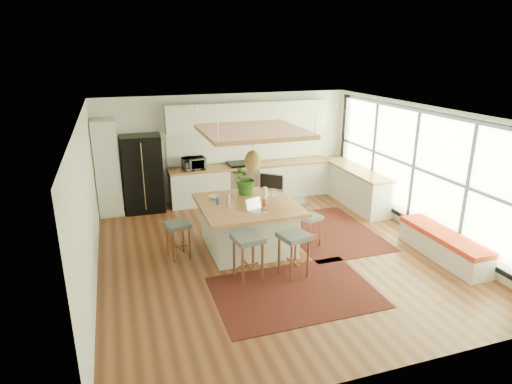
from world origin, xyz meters
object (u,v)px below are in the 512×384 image
object	(u,v)px
stool_left_side	(178,240)
microwave	(194,162)
island_plant	(246,181)
monitor	(271,184)
laptop	(257,205)
stool_right_front	(310,229)
island	(248,225)
stool_near_right	(293,257)
fridge	(143,174)
stool_near_left	(248,260)
stool_right_back	(294,216)

from	to	relation	value
stool_left_side	microwave	world-z (taller)	microwave
stool_left_side	microwave	size ratio (longest dim) A/B	1.29
microwave	island_plant	distance (m)	2.29
monitor	island_plant	distance (m)	0.55
laptop	monitor	world-z (taller)	monitor
stool_right_front	microwave	xyz separation A→B (m)	(-1.72, 3.11, 0.75)
island	island_plant	bearing A→B (deg)	76.19
stool_near_right	microwave	xyz separation A→B (m)	(-0.94, 4.10, 0.75)
fridge	island	xyz separation A→B (m)	(1.76, -2.78, -0.46)
laptop	monitor	distance (m)	0.90
stool_near_left	stool_left_side	size ratio (longest dim) A/B	1.14
stool_near_left	microwave	world-z (taller)	microwave
stool_left_side	microwave	xyz separation A→B (m)	(0.85, 2.79, 0.75)
stool_right_front	island_plant	bearing A→B (deg)	138.65
island	stool_left_side	distance (m)	1.38
island	microwave	world-z (taller)	microwave
stool_near_right	monitor	distance (m)	1.78
stool_near_right	stool_near_left	bearing A→B (deg)	170.00
stool_right_back	laptop	xyz separation A→B (m)	(-1.13, -0.89, 0.70)
microwave	fridge	bearing A→B (deg)	175.41
fridge	island	bearing A→B (deg)	-54.86
island	monitor	xyz separation A→B (m)	(0.57, 0.23, 0.72)
stool_near_right	stool_right_front	xyz separation A→B (m)	(0.78, 0.99, 0.00)
stool_near_right	monitor	bearing A→B (deg)	84.25
island	stool_right_front	size ratio (longest dim) A/B	2.83
stool_near_right	stool_right_back	world-z (taller)	stool_near_right
stool_near_right	stool_right_back	xyz separation A→B (m)	(0.76, 1.73, 0.00)
microwave	island_plant	bearing A→B (deg)	-77.28
island	stool_right_front	world-z (taller)	island
stool_right_front	laptop	bearing A→B (deg)	-172.87
fridge	stool_near_right	bearing A→B (deg)	-59.31
fridge	stool_right_front	size ratio (longest dim) A/B	2.83
microwave	island	bearing A→B (deg)	-83.58
fridge	monitor	world-z (taller)	fridge
stool_right_front	laptop	distance (m)	1.36
stool_left_side	island_plant	xyz separation A→B (m)	(1.52, 0.61, 0.84)
stool_left_side	monitor	world-z (taller)	monitor
stool_near_right	laptop	world-z (taller)	laptop
stool_near_left	island_plant	size ratio (longest dim) A/B	1.18
stool_right_back	microwave	size ratio (longest dim) A/B	1.32
stool_near_left	stool_near_right	world-z (taller)	stool_near_left
fridge	stool_near_left	size ratio (longest dim) A/B	2.31
island	stool_near_right	xyz separation A→B (m)	(0.41, -1.33, -0.11)
monitor	stool_near_left	bearing A→B (deg)	-81.49
island	microwave	distance (m)	2.90
stool_right_back	stool_near_right	bearing A→B (deg)	-113.55
stool_right_back	island_plant	size ratio (longest dim) A/B	1.06
fridge	laptop	bearing A→B (deg)	-58.36
monitor	microwave	size ratio (longest dim) A/B	0.96
laptop	stool_near_right	bearing A→B (deg)	-85.98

